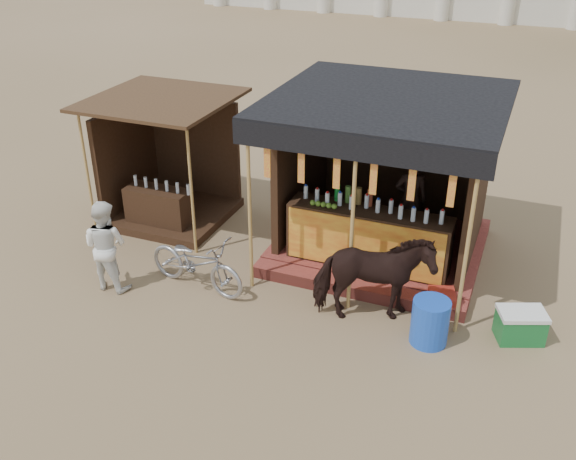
# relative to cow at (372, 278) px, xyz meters

# --- Properties ---
(ground) EXTENTS (120.00, 120.00, 0.00)m
(ground) POSITION_rel_cow_xyz_m (-1.39, -1.38, -0.70)
(ground) COLOR #846B4C
(ground) RESTS_ON ground
(main_stall) EXTENTS (3.60, 3.61, 2.78)m
(main_stall) POSITION_rel_cow_xyz_m (-0.37, 1.98, 0.32)
(main_stall) COLOR brown
(main_stall) RESTS_ON ground
(secondary_stall) EXTENTS (2.40, 2.40, 2.38)m
(secondary_stall) POSITION_rel_cow_xyz_m (-4.55, 1.86, 0.15)
(secondary_stall) COLOR #321D12
(secondary_stall) RESTS_ON ground
(cow) EXTENTS (1.83, 1.34, 1.41)m
(cow) POSITION_rel_cow_xyz_m (0.00, 0.00, 0.00)
(cow) COLOR black
(cow) RESTS_ON ground
(motorbike) EXTENTS (1.82, 0.88, 0.92)m
(motorbike) POSITION_rel_cow_xyz_m (-2.76, -0.19, -0.25)
(motorbike) COLOR #9D9FA6
(motorbike) RESTS_ON ground
(bystander) EXTENTS (0.73, 0.57, 1.49)m
(bystander) POSITION_rel_cow_xyz_m (-4.06, -0.67, 0.04)
(bystander) COLOR white
(bystander) RESTS_ON ground
(blue_barrel) EXTENTS (0.56, 0.56, 0.67)m
(blue_barrel) POSITION_rel_cow_xyz_m (0.90, -0.22, -0.37)
(blue_barrel) COLOR blue
(blue_barrel) RESTS_ON ground
(red_crate) EXTENTS (0.49, 0.52, 0.30)m
(red_crate) POSITION_rel_cow_xyz_m (0.93, 0.62, -0.55)
(red_crate) COLOR maroon
(red_crate) RESTS_ON ground
(cooler) EXTENTS (0.76, 0.65, 0.46)m
(cooler) POSITION_rel_cow_xyz_m (2.07, 0.32, -0.47)
(cooler) COLOR #186D2F
(cooler) RESTS_ON ground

